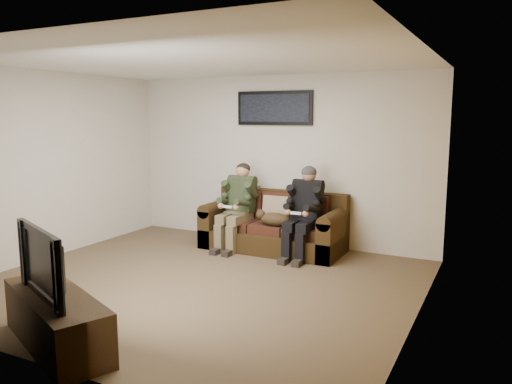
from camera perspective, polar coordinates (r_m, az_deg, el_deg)
The scene contains 16 objects.
floor at distance 6.13m, azimuth -6.47°, elevation -10.26°, with size 5.00×5.00×0.00m, color brown.
ceiling at distance 5.83m, azimuth -6.93°, elevation 14.70°, with size 5.00×5.00×0.00m, color silver.
wall_back at distance 7.80m, azimuth 2.48°, elevation 3.67°, with size 5.00×5.00×0.00m, color beige.
wall_front at distance 4.17m, azimuth -24.01°, elevation -1.54°, with size 5.00×5.00×0.00m, color beige.
wall_left at distance 7.50m, azimuth -22.84°, elevation 2.79°, with size 4.50×4.50×0.00m, color beige.
wall_right at distance 4.93m, azimuth 18.35°, elevation 0.25°, with size 4.50×4.50×0.00m, color beige.
accent_wall_right at distance 4.93m, azimuth 18.23°, elevation 0.26°, with size 4.50×4.50×0.00m, color #A96E10.
sofa at distance 7.50m, azimuth 2.16°, elevation -4.09°, with size 2.09×0.90×0.85m.
throw_pillow at distance 7.48m, azimuth 2.30°, elevation -1.91°, with size 0.40×0.11×0.38m, color tan.
throw_blanket at distance 7.91m, azimuth -1.17°, elevation 0.49°, with size 0.43×0.21×0.08m, color gray.
person_left at distance 7.51m, azimuth -2.09°, elevation -1.06°, with size 0.51×0.87×1.27m.
person_right at distance 7.06m, azimuth 5.54°, elevation -1.69°, with size 0.51×0.86×1.28m.
cat at distance 7.19m, azimuth 2.07°, elevation -3.07°, with size 0.66×0.26×0.24m.
framed_poster at distance 7.76m, azimuth 2.10°, elevation 9.56°, with size 1.25×0.05×0.52m.
tv_stand at distance 4.79m, azimuth -21.84°, elevation -13.46°, with size 1.47×0.47×0.46m, color #322210.
television at distance 4.62m, azimuth -22.21°, elevation -7.30°, with size 1.05×0.14×0.60m, color black.
Camera 1 is at (3.21, -4.83, 1.99)m, focal length 35.00 mm.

